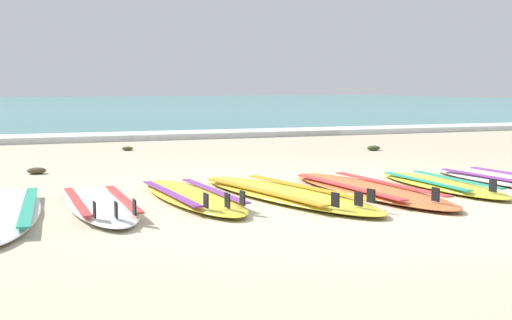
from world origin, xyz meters
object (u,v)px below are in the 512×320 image
object	(u,v)px
surfboard_3	(284,193)
surfboard_4	(367,189)
surfboard_1	(100,204)
surfboard_5	(440,184)
surfboard_2	(192,196)
surfboard_6	(510,181)

from	to	relation	value
surfboard_3	surfboard_4	world-z (taller)	same
surfboard_3	surfboard_4	bearing A→B (deg)	-3.53
surfboard_1	surfboard_5	bearing A→B (deg)	-0.66
surfboard_3	surfboard_5	distance (m)	1.63
surfboard_4	surfboard_3	bearing A→B (deg)	176.47
surfboard_2	surfboard_6	bearing A→B (deg)	-4.02
surfboard_2	surfboard_3	xyz separation A→B (m)	(0.80, -0.15, -0.00)
surfboard_6	surfboard_2	bearing A→B (deg)	175.98
surfboard_1	surfboard_2	distance (m)	0.81
surfboard_2	surfboard_4	size ratio (longest dim) A/B	0.86
surfboard_4	surfboard_5	bearing A→B (deg)	1.12
surfboard_3	surfboard_2	bearing A→B (deg)	169.69
surfboard_1	surfboard_3	size ratio (longest dim) A/B	0.76
surfboard_1	surfboard_5	size ratio (longest dim) A/B	1.03
surfboard_2	surfboard_3	distance (m)	0.81
surfboard_1	surfboard_6	bearing A→B (deg)	-1.21
surfboard_4	surfboard_2	bearing A→B (deg)	173.09
surfboard_1	surfboard_6	distance (m)	4.04
surfboard_1	surfboard_5	xyz separation A→B (m)	(3.23, -0.04, -0.00)
surfboard_2	surfboard_5	bearing A→B (deg)	-4.23
surfboard_1	surfboard_6	size ratio (longest dim) A/B	0.91
surfboard_2	surfboard_4	world-z (taller)	same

